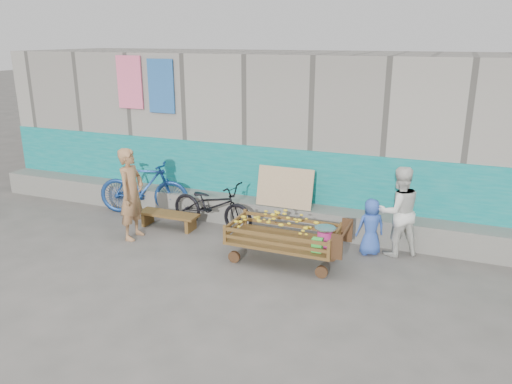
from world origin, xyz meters
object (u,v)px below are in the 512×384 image
at_px(child, 371,227).
at_px(bicycle_dark, 212,205).
at_px(bicycle_blue, 144,188).
at_px(vendor_man, 131,194).
at_px(woman, 398,211).
at_px(bench, 169,217).
at_px(banana_cart, 282,230).

distance_m(child, bicycle_dark, 2.79).
bearing_deg(child, bicycle_blue, -33.49).
bearing_deg(vendor_man, bicycle_dark, -53.59).
distance_m(woman, child, 0.49).
xyz_separation_m(child, bicycle_dark, (-2.79, 0.05, -0.02)).
relative_size(bench, vendor_man, 0.72).
height_order(banana_cart, woman, woman).
bearing_deg(vendor_man, bench, -29.87).
relative_size(banana_cart, child, 1.97).
bearing_deg(bicycle_blue, bench, -133.35).
bearing_deg(banana_cart, bicycle_blue, 161.66).
xyz_separation_m(child, bicycle_blue, (-4.35, 0.25, 0.08)).
height_order(banana_cart, bicycle_blue, bicycle_blue).
relative_size(vendor_man, bicycle_blue, 0.88).
relative_size(bench, woman, 0.78).
bearing_deg(bicycle_dark, child, -82.97).
relative_size(banana_cart, vendor_man, 1.15).
bearing_deg(child, banana_cart, 3.37).
relative_size(child, bicycle_dark, 0.55).
relative_size(vendor_man, child, 1.72).
height_order(vendor_man, child, vendor_man).
distance_m(bench, child, 3.55).
height_order(child, bicycle_blue, bicycle_blue).
height_order(bench, vendor_man, vendor_man).
xyz_separation_m(banana_cart, bench, (-2.34, 0.58, -0.31)).
height_order(woman, child, woman).
relative_size(bicycle_dark, bicycle_blue, 0.94).
xyz_separation_m(bench, bicycle_blue, (-0.81, 0.46, 0.33)).
xyz_separation_m(vendor_man, child, (3.85, 0.83, -0.33)).
bearing_deg(bench, vendor_man, -116.48).
bearing_deg(bicycle_blue, bicycle_dark, -110.98).
height_order(bench, woman, woman).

